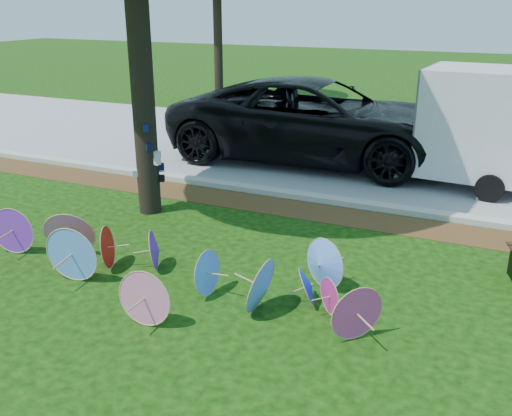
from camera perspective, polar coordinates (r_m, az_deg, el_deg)
The scene contains 7 objects.
ground at distance 8.16m, azimuth -9.15°, elevation -9.89°, with size 90.00×90.00×0.00m, color black.
mulch_strip at distance 11.80m, azimuth 2.78°, elevation 0.07°, with size 90.00×1.00×0.01m, color #472D16.
curb at distance 12.40m, azimuth 3.98°, elevation 1.32°, with size 90.00×0.30×0.12m, color #B7B5AD.
street at distance 16.21m, azimuth 9.15°, elevation 5.43°, with size 90.00×8.00×0.01m, color gray.
parasol_pile at distance 8.60m, azimuth -9.24°, elevation -5.33°, with size 6.63×2.23×0.89m.
black_van at distance 15.17m, azimuth 6.11°, elevation 8.67°, with size 3.53×7.66×2.13m, color black.
cargo_trailer at distance 13.77m, azimuth 23.54°, elevation 7.70°, with size 3.36×2.13×2.95m, color silver.
Camera 1 is at (4.03, -5.83, 4.04)m, focal length 40.00 mm.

